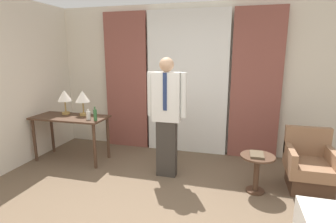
% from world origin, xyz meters
% --- Properties ---
extents(wall_back, '(10.00, 0.06, 2.70)m').
position_xyz_m(wall_back, '(0.00, 2.72, 1.35)').
color(wall_back, silver).
rests_on(wall_back, ground_plane).
extents(curtain_sheer_center, '(1.47, 0.06, 2.58)m').
position_xyz_m(curtain_sheer_center, '(0.00, 2.59, 1.29)').
color(curtain_sheer_center, white).
rests_on(curtain_sheer_center, ground_plane).
extents(curtain_drape_left, '(0.83, 0.06, 2.58)m').
position_xyz_m(curtain_drape_left, '(-1.19, 2.59, 1.29)').
color(curtain_drape_left, brown).
rests_on(curtain_drape_left, ground_plane).
extents(curtain_drape_right, '(0.83, 0.06, 2.58)m').
position_xyz_m(curtain_drape_right, '(1.19, 2.59, 1.29)').
color(curtain_drape_right, brown).
rests_on(curtain_drape_right, ground_plane).
extents(desk, '(1.27, 0.57, 0.78)m').
position_xyz_m(desk, '(-1.84, 1.66, 0.66)').
color(desk, '#4C3323').
rests_on(desk, ground_plane).
extents(table_lamp_left, '(0.25, 0.25, 0.43)m').
position_xyz_m(table_lamp_left, '(-2.02, 1.80, 1.09)').
color(table_lamp_left, tan).
rests_on(table_lamp_left, desk).
extents(table_lamp_right, '(0.25, 0.25, 0.43)m').
position_xyz_m(table_lamp_right, '(-1.67, 1.80, 1.09)').
color(table_lamp_right, tan).
rests_on(table_lamp_right, desk).
extents(bottle_near_edge, '(0.07, 0.07, 0.17)m').
position_xyz_m(bottle_near_edge, '(-1.42, 1.56, 0.85)').
color(bottle_near_edge, silver).
rests_on(bottle_near_edge, desk).
extents(bottle_by_lamp, '(0.06, 0.06, 0.23)m').
position_xyz_m(bottle_by_lamp, '(-1.28, 1.53, 0.87)').
color(bottle_by_lamp, '#336638').
rests_on(bottle_by_lamp, desk).
extents(person, '(0.59, 0.21, 1.78)m').
position_xyz_m(person, '(-0.09, 1.50, 0.98)').
color(person, '#38332D').
rests_on(person, ground_plane).
extents(armchair, '(0.60, 0.64, 0.81)m').
position_xyz_m(armchair, '(1.90, 1.62, 0.30)').
color(armchair, '#4C3323').
rests_on(armchair, ground_plane).
extents(side_table, '(0.44, 0.44, 0.52)m').
position_xyz_m(side_table, '(1.20, 1.33, 0.35)').
color(side_table, '#4C3323').
rests_on(side_table, ground_plane).
extents(book, '(0.17, 0.26, 0.03)m').
position_xyz_m(book, '(1.19, 1.32, 0.53)').
color(book, brown).
rests_on(book, side_table).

